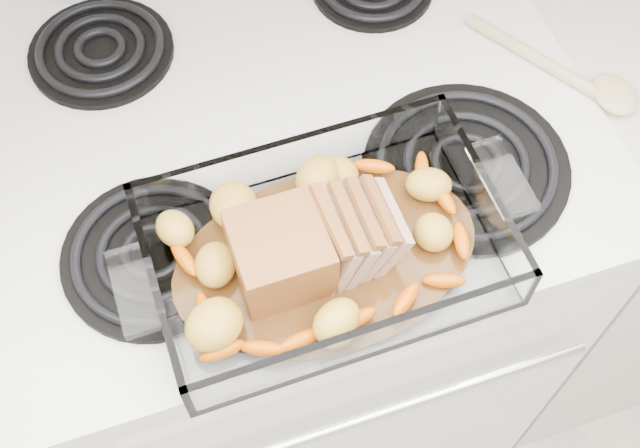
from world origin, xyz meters
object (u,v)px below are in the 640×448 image
object	(u,v)px
counter_right	(622,176)
pork_roast	(303,247)
baking_dish	(326,252)
electric_range	(288,271)

from	to	relation	value
counter_right	pork_roast	bearing A→B (deg)	-161.90
baking_dish	pork_roast	xyz separation A→B (m)	(-0.03, -0.00, 0.03)
baking_dish	pork_roast	size ratio (longest dim) A/B	2.06
counter_right	pork_roast	xyz separation A→B (m)	(-0.70, -0.23, 0.52)
baking_dish	electric_range	bearing A→B (deg)	86.45
electric_range	baking_dish	world-z (taller)	electric_range
electric_range	baking_dish	bearing A→B (deg)	-92.68
pork_roast	counter_right	bearing A→B (deg)	9.40
baking_dish	pork_roast	bearing A→B (deg)	179.13
electric_range	baking_dish	xyz separation A→B (m)	(-0.01, -0.23, 0.48)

